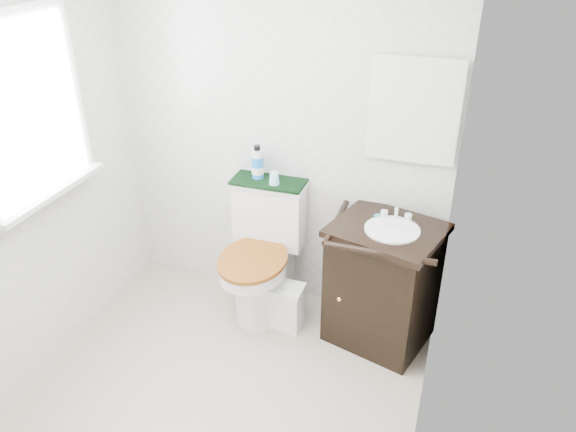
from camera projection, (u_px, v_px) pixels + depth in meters
The scene contains 14 objects.
floor at pixel (213, 408), 3.15m from camera, with size 2.40×2.40×0.00m, color #B9AA95.
wall_back at pixel (281, 135), 3.57m from camera, with size 2.40×2.40×0.00m, color silver.
wall_front at pixel (4, 422), 1.58m from camera, with size 2.40×2.40×0.00m, color silver.
wall_left at pixel (3, 190), 2.88m from camera, with size 2.40×2.40×0.00m, color silver.
wall_right at pixel (441, 265), 2.27m from camera, with size 2.40×2.40×0.00m, color silver.
window at pixel (26, 110), 2.91m from camera, with size 0.02×0.70×0.90m, color white.
mirror at pixel (414, 111), 3.21m from camera, with size 0.50×0.02×0.60m, color silver.
toilet at pixel (263, 259), 3.78m from camera, with size 0.49×0.66×0.90m.
vanity at pixel (383, 282), 3.49m from camera, with size 0.75×0.69×0.92m.
trash_bin at pixel (286, 306), 3.70m from camera, with size 0.23×0.19×0.32m.
towel at pixel (268, 182), 3.63m from camera, with size 0.48×0.22×0.02m, color black.
mouthwash_bottle at pixel (258, 163), 3.62m from camera, with size 0.08×0.08×0.22m.
cup at pixel (274, 178), 3.56m from camera, with size 0.07×0.07×0.08m, color #94D6F2.
soap_bar at pixel (380, 216), 3.40m from camera, with size 0.07×0.05×0.02m, color #177268.
Camera 1 is at (1.11, -2.00, 2.47)m, focal length 35.00 mm.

